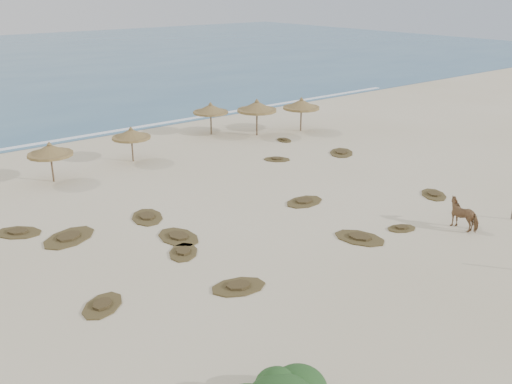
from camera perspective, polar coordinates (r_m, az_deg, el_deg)
ground at (r=25.73m, az=6.18°, el=-5.93°), size 160.00×160.00×0.00m
foam_line at (r=46.71m, az=-16.84°, el=5.36°), size 70.00×0.60×0.01m
palapa_2 at (r=35.97m, az=-19.91°, el=3.91°), size 2.76×2.76×2.49m
palapa_3 at (r=38.77m, az=-12.38°, el=5.66°), size 2.87×2.87×2.39m
palapa_4 at (r=45.07m, az=-4.56°, el=8.25°), size 3.55×3.55×2.57m
palapa_5 at (r=44.56m, az=0.09°, el=8.50°), size 3.59×3.59×2.90m
palapa_6 at (r=46.11m, az=4.56°, el=8.71°), size 3.77×3.77×2.76m
horse at (r=29.45m, az=20.12°, el=-2.11°), size 0.85×1.74×1.45m
scrub_0 at (r=22.26m, az=-15.10°, el=-10.88°), size 2.39×2.28×0.16m
scrub_1 at (r=28.23m, az=-18.20°, el=-4.32°), size 3.37×2.94×0.16m
scrub_2 at (r=25.62m, az=-7.28°, el=-5.97°), size 2.18×2.30×0.16m
scrub_3 at (r=31.23m, az=4.85°, el=-0.95°), size 2.40×1.63×0.16m
scrub_4 at (r=33.68m, az=17.35°, el=-0.24°), size 2.31×2.40×0.16m
scrub_5 at (r=40.62m, az=8.53°, el=3.92°), size 2.94×2.88×0.16m
scrub_6 at (r=29.63m, az=-22.70°, el=-3.74°), size 2.68×2.67×0.16m
scrub_7 at (r=38.68m, az=2.11°, el=3.31°), size 2.10×2.11×0.16m
scrub_9 at (r=27.23m, az=10.33°, el=-4.51°), size 2.28×2.84×0.16m
scrub_10 at (r=43.52m, az=2.85°, el=5.22°), size 1.32×1.68×0.16m
scrub_11 at (r=22.73m, az=-1.78°, el=-9.42°), size 2.56×2.02×0.16m
scrub_12 at (r=28.69m, az=14.35°, el=-3.52°), size 1.70×1.42×0.16m
scrub_13 at (r=29.62m, az=-10.83°, el=-2.46°), size 2.29×2.77×0.16m
scrub_14 at (r=27.13m, az=-7.77°, el=-4.46°), size 1.65×2.51×0.16m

